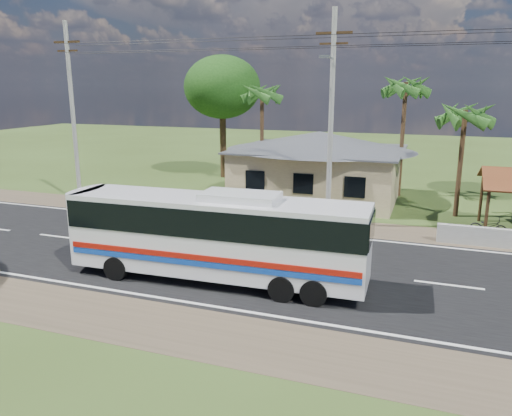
{
  "coord_description": "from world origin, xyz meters",
  "views": [
    {
      "loc": [
        8.09,
        -18.92,
        7.36
      ],
      "look_at": [
        0.93,
        1.0,
        2.1
      ],
      "focal_mm": 35.0,
      "sensor_mm": 36.0,
      "label": 1
    }
  ],
  "objects": [
    {
      "name": "palm_near",
      "position": [
        9.5,
        11.0,
        5.71
      ],
      "size": [
        2.8,
        2.8,
        6.7
      ],
      "color": "#47301E",
      "rests_on": "ground"
    },
    {
      "name": "tree_behind_house",
      "position": [
        -8.0,
        18.0,
        7.12
      ],
      "size": [
        6.0,
        6.0,
        9.61
      ],
      "color": "#47301E",
      "rests_on": "ground"
    },
    {
      "name": "house",
      "position": [
        1.0,
        13.0,
        2.64
      ],
      "size": [
        12.4,
        10.0,
        5.0
      ],
      "color": "tan",
      "rests_on": "ground"
    },
    {
      "name": "ground",
      "position": [
        0.0,
        0.0,
        0.0
      ],
      "size": [
        120.0,
        120.0,
        0.0
      ],
      "primitive_type": "plane",
      "color": "#314418",
      "rests_on": "ground"
    },
    {
      "name": "coach_bus",
      "position": [
        0.62,
        -2.51,
        2.02
      ],
      "size": [
        11.46,
        2.85,
        3.53
      ],
      "rotation": [
        0.0,
        0.0,
        0.04
      ],
      "color": "silver",
      "rests_on": "ground"
    },
    {
      "name": "palm_mid",
      "position": [
        6.0,
        15.5,
        7.16
      ],
      "size": [
        2.8,
        2.8,
        8.2
      ],
      "color": "#47301E",
      "rests_on": "ground"
    },
    {
      "name": "utility_poles",
      "position": [
        2.67,
        6.49,
        5.77
      ],
      "size": [
        32.8,
        2.22,
        11.0
      ],
      "color": "#9E9E99",
      "rests_on": "ground"
    },
    {
      "name": "palm_far",
      "position": [
        -4.0,
        16.0,
        6.68
      ],
      "size": [
        2.8,
        2.8,
        7.7
      ],
      "color": "#47301E",
      "rests_on": "ground"
    },
    {
      "name": "road",
      "position": [
        0.0,
        0.0,
        0.01
      ],
      "size": [
        120.0,
        16.0,
        0.03
      ],
      "color": "black",
      "rests_on": "ground"
    },
    {
      "name": "motorcycle",
      "position": [
        10.93,
        7.58,
        0.45
      ],
      "size": [
        1.77,
        0.74,
        0.91
      ],
      "primitive_type": "imported",
      "rotation": [
        0.0,
        0.0,
        1.49
      ],
      "color": "black",
      "rests_on": "ground"
    }
  ]
}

